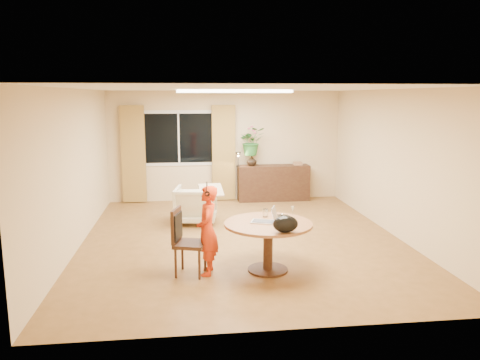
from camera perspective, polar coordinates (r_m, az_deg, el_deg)
The scene contains 24 objects.
floor at distance 8.26m, azimuth 0.28°, elevation -7.25°, with size 6.50×6.50×0.00m, color brown.
ceiling at distance 7.88m, azimuth 0.29°, elevation 11.09°, with size 6.50×6.50×0.00m, color white.
wall_back at distance 11.18m, azimuth -1.80°, elevation 4.16°, with size 5.50×5.50×0.00m, color #D7B88B.
wall_left at distance 8.11m, azimuth -19.39°, elevation 1.26°, with size 6.50×6.50×0.00m, color #D7B88B.
wall_right at distance 8.75m, azimuth 18.47°, elevation 1.94°, with size 6.50×6.50×0.00m, color #D7B88B.
window at distance 11.10m, azimuth -7.48°, elevation 5.07°, with size 1.70×0.03×1.30m.
curtain_left at distance 11.12m, azimuth -12.87°, elevation 3.07°, with size 0.55×0.08×2.25m, color olive.
curtain_right at distance 11.10m, azimuth -2.00°, elevation 3.31°, with size 0.55×0.08×2.25m, color olive.
ceiling_panel at distance 9.07m, azimuth -0.67°, elevation 10.76°, with size 2.20×0.35×0.05m, color white.
dining_table at distance 6.69m, azimuth 3.45°, elevation -6.46°, with size 1.25×1.25×0.71m.
dining_chair at distance 6.61m, azimuth -6.08°, elevation -7.52°, with size 0.45×0.41×0.95m, color black, non-canonical shape.
child at distance 6.57m, azimuth -4.00°, elevation -6.15°, with size 0.30×0.46×1.26m, color #B80E13.
laptop at distance 6.64m, azimuth 2.88°, elevation -4.17°, with size 0.36×0.24×0.24m, color #B7B7BC, non-canonical shape.
tumbler at distance 6.95m, azimuth 3.11°, elevation -4.03°, with size 0.08×0.08×0.12m, color white, non-canonical shape.
wine_glass at distance 6.89m, azimuth 6.44°, elevation -3.92°, with size 0.06×0.06×0.18m, color white, non-canonical shape.
pot_lid at distance 6.95m, azimuth 5.15°, elevation -4.39°, with size 0.23×0.23×0.04m, color white, non-canonical shape.
handbag at distance 6.17m, azimuth 5.57°, elevation -5.38°, with size 0.34×0.20×0.23m, color black, non-canonical shape.
armchair at distance 9.27m, azimuth -5.41°, elevation -3.01°, with size 0.78×0.80×0.73m, color beige.
throw at distance 9.13m, azimuth -3.56°, elevation -0.75°, with size 0.45×0.55×0.03m, color beige, non-canonical shape.
sideboard at distance 11.23m, azimuth 4.10°, elevation -0.35°, with size 1.70×0.42×0.85m, color black.
vase at distance 11.05m, azimuth 1.43°, elevation 2.38°, with size 0.24×0.24×0.25m, color black.
bouquet at distance 11.00m, azimuth 1.41°, elevation 4.73°, with size 0.59×0.51×0.66m, color #356626.
book_stack at distance 11.28m, azimuth 7.06°, elevation 2.05°, with size 0.21×0.15×0.08m, color #885C45, non-canonical shape.
desk_lamp at distance 10.95m, azimuth -0.22°, elevation 2.58°, with size 0.14×0.14×0.35m, color black, non-canonical shape.
Camera 1 is at (-0.98, -7.82, 2.48)m, focal length 35.00 mm.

